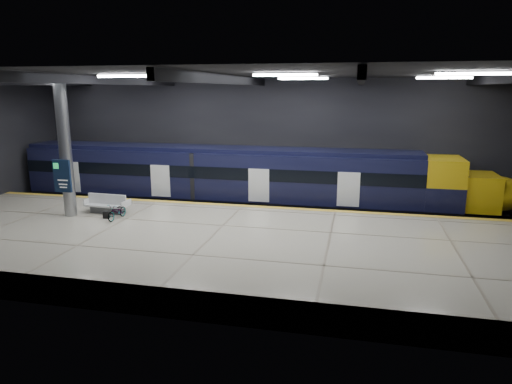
% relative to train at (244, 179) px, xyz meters
% --- Properties ---
extents(ground, '(30.00, 30.00, 0.00)m').
position_rel_train_xyz_m(ground, '(0.59, -5.50, -2.06)').
color(ground, black).
rests_on(ground, ground).
extents(room_shell, '(30.10, 16.10, 8.05)m').
position_rel_train_xyz_m(room_shell, '(0.59, -5.49, 3.66)').
color(room_shell, black).
rests_on(room_shell, ground).
extents(platform, '(30.00, 11.00, 1.10)m').
position_rel_train_xyz_m(platform, '(0.59, -8.00, -1.51)').
color(platform, beige).
rests_on(platform, ground).
extents(safety_strip, '(30.00, 0.40, 0.01)m').
position_rel_train_xyz_m(safety_strip, '(0.59, -2.75, -0.95)').
color(safety_strip, gold).
rests_on(safety_strip, platform).
extents(rails, '(30.00, 1.52, 0.16)m').
position_rel_train_xyz_m(rails, '(0.59, 0.00, -1.98)').
color(rails, gray).
rests_on(rails, ground).
extents(train, '(29.40, 2.84, 3.79)m').
position_rel_train_xyz_m(train, '(0.00, 0.00, 0.00)').
color(train, black).
rests_on(train, ground).
extents(bench, '(2.28, 1.04, 0.99)m').
position_rel_train_xyz_m(bench, '(-5.85, -5.63, -0.61)').
color(bench, '#595B60').
rests_on(bench, platform).
extents(bicycle, '(0.62, 1.52, 0.78)m').
position_rel_train_xyz_m(bicycle, '(-4.77, -6.61, -0.57)').
color(bicycle, '#99999E').
rests_on(bicycle, platform).
extents(pannier_bag, '(0.33, 0.24, 0.35)m').
position_rel_train_xyz_m(pannier_bag, '(-5.37, -6.61, -0.78)').
color(pannier_bag, black).
rests_on(pannier_bag, platform).
extents(info_column, '(0.90, 0.78, 6.90)m').
position_rel_train_xyz_m(info_column, '(-7.41, -6.52, 2.40)').
color(info_column, '#9EA0A5').
rests_on(info_column, platform).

